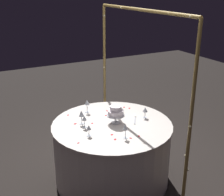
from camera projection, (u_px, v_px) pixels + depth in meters
The scene contains 25 objects.
ground_plane at pixel (112, 178), 3.93m from camera, with size 12.00×12.00×0.00m, color black.
decorative_arch at pixel (139, 73), 3.60m from camera, with size 1.92×0.06×2.11m.
main_table at pixel (112, 152), 3.79m from camera, with size 1.46×1.46×0.78m.
tiered_cake at pixel (116, 112), 3.62m from camera, with size 0.22×0.22×0.22m.
wine_glass_0 at pixel (125, 128), 3.27m from camera, with size 0.06×0.06×0.17m.
wine_glass_1 at pixel (81, 114), 3.60m from camera, with size 0.07×0.07×0.18m.
wine_glass_2 at pixel (84, 119), 3.52m from camera, with size 0.06×0.06×0.15m.
wine_glass_3 at pixel (87, 103), 3.93m from camera, with size 0.06×0.06×0.18m.
wine_glass_4 at pixel (145, 110), 3.78m from camera, with size 0.06×0.06×0.14m.
wine_glass_5 at pixel (89, 128), 3.33m from camera, with size 0.06×0.06×0.13m.
cake_knife at pixel (135, 118), 3.79m from camera, with size 0.26×0.18×0.01m.
rose_petal_0 at pixel (78, 143), 3.21m from camera, with size 0.03×0.02×0.00m, color red.
rose_petal_1 at pixel (131, 138), 3.31m from camera, with size 0.03×0.02×0.00m, color red.
rose_petal_2 at pixel (139, 136), 3.35m from camera, with size 0.03×0.02×0.00m, color red.
rose_petal_3 at pixel (129, 108), 4.10m from camera, with size 0.04×0.03×0.00m, color red.
rose_petal_4 at pixel (111, 118), 3.81m from camera, with size 0.04×0.03×0.00m, color red.
rose_petal_5 at pixel (115, 139), 3.28m from camera, with size 0.04×0.03×0.00m, color red.
rose_petal_6 at pixel (92, 123), 3.66m from camera, with size 0.03×0.02×0.00m, color red.
rose_petal_7 at pixel (124, 107), 4.13m from camera, with size 0.03×0.02×0.00m, color red.
rose_petal_8 at pixel (116, 112), 3.97m from camera, with size 0.03×0.02×0.00m, color red.
rose_petal_9 at pixel (107, 111), 4.02m from camera, with size 0.04×0.03×0.00m, color red.
rose_petal_10 at pixel (112, 135), 3.38m from camera, with size 0.04×0.02×0.00m, color red.
rose_petal_11 at pixel (106, 115), 3.88m from camera, with size 0.03×0.02×0.00m, color red.
rose_petal_12 at pixel (75, 124), 3.65m from camera, with size 0.04×0.03×0.00m, color red.
rose_petal_13 at pixel (68, 115), 3.89m from camera, with size 0.03×0.02×0.00m, color red.
Camera 1 is at (2.93, -1.54, 2.36)m, focal length 48.43 mm.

